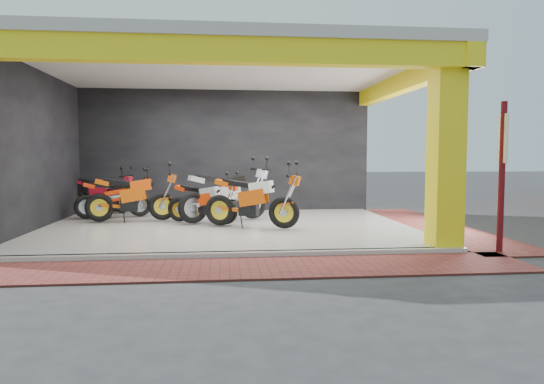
# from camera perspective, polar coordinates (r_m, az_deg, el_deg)

# --- Properties ---
(ground) EXTENTS (80.00, 80.00, 0.00)m
(ground) POSITION_cam_1_polar(r_m,az_deg,el_deg) (8.94, -5.19, -6.40)
(ground) COLOR #2D2D30
(ground) RESTS_ON ground
(showroom_floor) EXTENTS (8.00, 6.00, 0.10)m
(showroom_floor) POSITION_cam_1_polar(r_m,az_deg,el_deg) (10.90, -5.31, -4.20)
(showroom_floor) COLOR silver
(showroom_floor) RESTS_ON ground
(showroom_ceiling) EXTENTS (8.40, 6.40, 0.20)m
(showroom_ceiling) POSITION_cam_1_polar(r_m,az_deg,el_deg) (10.96, -5.44, 14.49)
(showroom_ceiling) COLOR beige
(showroom_ceiling) RESTS_ON corner_column
(back_wall) EXTENTS (8.20, 0.20, 3.50)m
(back_wall) POSITION_cam_1_polar(r_m,az_deg,el_deg) (13.88, -5.48, 4.66)
(back_wall) COLOR black
(back_wall) RESTS_ON ground
(left_wall) EXTENTS (0.20, 6.20, 3.50)m
(left_wall) POSITION_cam_1_polar(r_m,az_deg,el_deg) (11.50, -26.31, 4.32)
(left_wall) COLOR black
(left_wall) RESTS_ON ground
(corner_column) EXTENTS (0.50, 0.50, 3.50)m
(corner_column) POSITION_cam_1_polar(r_m,az_deg,el_deg) (8.90, 19.78, 4.65)
(corner_column) COLOR yellow
(corner_column) RESTS_ON ground
(header_beam_front) EXTENTS (8.40, 0.30, 0.40)m
(header_beam_front) POSITION_cam_1_polar(r_m,az_deg,el_deg) (7.96, -5.27, 16.21)
(header_beam_front) COLOR yellow
(header_beam_front) RESTS_ON corner_column
(header_beam_right) EXTENTS (0.30, 6.40, 0.40)m
(header_beam_right) POSITION_cam_1_polar(r_m,az_deg,el_deg) (11.65, 15.14, 12.26)
(header_beam_right) COLOR yellow
(header_beam_right) RESTS_ON corner_column
(floor_kerb) EXTENTS (8.00, 0.20, 0.10)m
(floor_kerb) POSITION_cam_1_polar(r_m,az_deg,el_deg) (7.93, -5.10, -7.40)
(floor_kerb) COLOR silver
(floor_kerb) RESTS_ON ground
(paver_front) EXTENTS (9.00, 1.40, 0.03)m
(paver_front) POSITION_cam_1_polar(r_m,az_deg,el_deg) (7.17, -5.02, -8.94)
(paver_front) COLOR brown
(paver_front) RESTS_ON ground
(paver_right) EXTENTS (1.40, 7.00, 0.03)m
(paver_right) POSITION_cam_1_polar(r_m,az_deg,el_deg) (11.95, 18.42, -3.82)
(paver_right) COLOR brown
(paver_right) RESTS_ON ground
(signpost) EXTENTS (0.10, 0.36, 2.56)m
(signpost) POSITION_cam_1_polar(r_m,az_deg,el_deg) (8.99, 25.43, 2.25)
(signpost) COLOR #5C0D15
(signpost) RESTS_ON ground
(moto_hero) EXTENTS (2.41, 1.67, 1.38)m
(moto_hero) POSITION_cam_1_polar(r_m,az_deg,el_deg) (10.15, 1.43, -0.59)
(moto_hero) COLOR #D75109
(moto_hero) RESTS_ON showroom_floor
(moto_row_a) EXTENTS (2.00, 1.46, 1.15)m
(moto_row_a) POSITION_cam_1_polar(r_m,az_deg,el_deg) (10.90, -5.43, -0.88)
(moto_row_a) COLOR #E93709
(moto_row_a) RESTS_ON showroom_floor
(moto_row_b) EXTENTS (2.55, 1.85, 1.47)m
(moto_row_b) POSITION_cam_1_polar(r_m,az_deg,el_deg) (11.74, -2.24, 0.28)
(moto_row_b) COLOR #B2B4BA
(moto_row_b) RESTS_ON showroom_floor
(moto_row_c) EXTENTS (2.28, 1.03, 1.35)m
(moto_row_c) POSITION_cam_1_polar(r_m,az_deg,el_deg) (11.78, -12.77, -0.10)
(moto_row_c) COLOR #E05609
(moto_row_c) RESTS_ON showroom_floor
(moto_row_d) EXTENTS (2.08, 1.23, 1.19)m
(moto_row_d) POSITION_cam_1_polar(r_m,az_deg,el_deg) (12.70, -15.30, -0.19)
(moto_row_d) COLOR red
(moto_row_d) RESTS_ON showroom_floor
(moto_row_e) EXTENTS (2.13, 1.25, 1.22)m
(moto_row_e) POSITION_cam_1_polar(r_m,az_deg,el_deg) (13.59, -17.32, 0.11)
(moto_row_e) COLOR red
(moto_row_e) RESTS_ON showroom_floor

